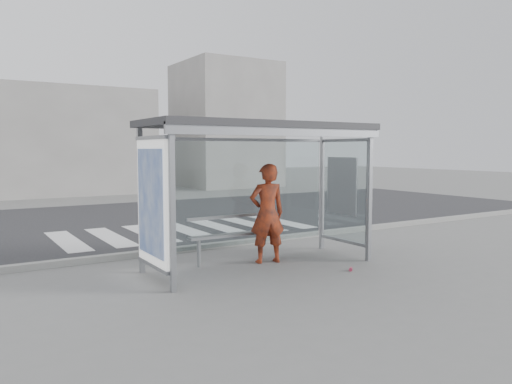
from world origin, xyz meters
TOP-DOWN VIEW (x-y plane):
  - ground at (0.00, 0.00)m, footprint 80.00×80.00m
  - road at (0.00, 7.00)m, footprint 30.00×10.00m
  - curb at (0.00, 1.95)m, footprint 30.00×0.18m
  - crosswalk at (0.50, 4.50)m, footprint 6.55×3.00m
  - bus_shelter at (-0.37, 0.06)m, footprint 4.25×1.65m
  - building_center at (0.00, 18.00)m, footprint 8.00×5.00m
  - building_right at (9.00, 18.00)m, footprint 5.00×5.00m
  - person at (0.28, 0.21)m, footprint 0.76×0.59m
  - bench at (-0.30, 0.58)m, footprint 1.73×0.22m
  - soda_can at (1.17, -1.12)m, footprint 0.12×0.12m

SIDE VIEW (x-z plane):
  - ground at x=0.00m, z-range 0.00..0.00m
  - crosswalk at x=0.50m, z-range 0.00..0.00m
  - road at x=0.00m, z-range 0.00..0.01m
  - soda_can at x=1.17m, z-range 0.00..0.06m
  - curb at x=0.00m, z-range 0.00..0.12m
  - bench at x=-0.30m, z-range 0.08..0.98m
  - person at x=0.28m, z-range 0.00..1.87m
  - bus_shelter at x=-0.37m, z-range 0.67..3.29m
  - building_center at x=0.00m, z-range 0.00..5.00m
  - building_right at x=9.00m, z-range 0.00..7.00m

